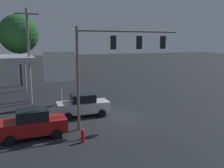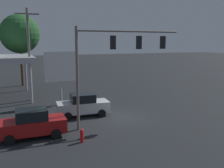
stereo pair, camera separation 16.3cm
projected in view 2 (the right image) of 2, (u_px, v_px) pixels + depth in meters
The scene contains 8 objects.
ground_plane at pixel (121, 117), 21.10m from camera, with size 200.00×200.00×0.00m, color black.
traffic_signal_assembly at pixel (117, 53), 18.44m from camera, with size 8.35×0.43×7.39m.
utility_pole at pixel (29, 53), 26.39m from camera, with size 2.40×0.26×9.76m.
price_sign at pixel (60, 68), 24.84m from camera, with size 3.11×0.27×5.39m.
sedan_waiting at pixel (83, 105), 21.48m from camera, with size 4.52×2.31×1.93m.
sedan_far at pixel (32, 124), 16.61m from camera, with size 4.43×2.11×1.93m.
street_tree at pixel (20, 34), 34.94m from camera, with size 5.48×5.48×10.13m.
fire_hydrant at pixel (82, 136), 15.85m from camera, with size 0.24×0.24×0.88m.
Camera 2 is at (8.50, 18.47, 6.36)m, focal length 40.00 mm.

